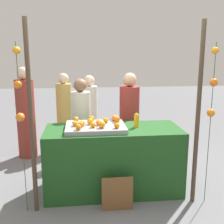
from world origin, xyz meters
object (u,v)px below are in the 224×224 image
object	(u,v)px
orange_0	(76,119)
orange_1	(117,119)
vendor_left	(81,129)
juice_bottle	(136,121)
stall_counter	(113,160)
chalkboard_sign	(117,194)
vendor_right	(129,125)

from	to	relation	value
orange_0	orange_1	xyz separation A→B (m)	(0.57, -0.10, 0.01)
vendor_left	juice_bottle	bearing A→B (deg)	-40.94
vendor_left	orange_0	bearing A→B (deg)	-97.60
stall_counter	chalkboard_sign	world-z (taller)	stall_counter
stall_counter	vendor_right	world-z (taller)	vendor_right
vendor_right	vendor_left	bearing A→B (deg)	-178.48
stall_counter	chalkboard_sign	size ratio (longest dim) A/B	4.12
orange_1	juice_bottle	world-z (taller)	juice_bottle
orange_0	orange_1	bearing A→B (deg)	-9.44
chalkboard_sign	vendor_right	size ratio (longest dim) A/B	0.28
stall_counter	orange_1	bearing A→B (deg)	58.42
orange_0	vendor_right	size ratio (longest dim) A/B	0.04
stall_counter	orange_1	distance (m)	0.58
orange_1	stall_counter	bearing A→B (deg)	-121.58
chalkboard_sign	stall_counter	bearing A→B (deg)	89.02
chalkboard_sign	orange_0	bearing A→B (deg)	124.27
stall_counter	chalkboard_sign	bearing A→B (deg)	-90.98
stall_counter	orange_0	size ratio (longest dim) A/B	25.85
juice_bottle	vendor_left	distance (m)	1.06
orange_0	vendor_left	xyz separation A→B (m)	(0.07, 0.50, -0.29)
stall_counter	juice_bottle	size ratio (longest dim) A/B	9.39
orange_0	vendor_right	bearing A→B (deg)	31.31
vendor_left	vendor_right	xyz separation A→B (m)	(0.79, 0.02, 0.04)
orange_0	juice_bottle	xyz separation A→B (m)	(0.84, -0.17, -0.00)
orange_0	chalkboard_sign	xyz separation A→B (m)	(0.50, -0.73, -0.80)
chalkboard_sign	vendor_left	distance (m)	1.40
vendor_right	orange_0	bearing A→B (deg)	-148.69
orange_0	juice_bottle	world-z (taller)	juice_bottle
orange_1	vendor_right	size ratio (longest dim) A/B	0.06
chalkboard_sign	vendor_left	bearing A→B (deg)	109.30
orange_1	chalkboard_sign	distance (m)	1.03
vendor_left	vendor_right	size ratio (longest dim) A/B	0.95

